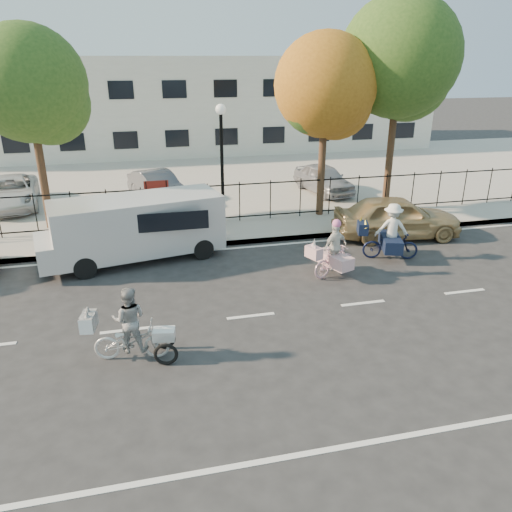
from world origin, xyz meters
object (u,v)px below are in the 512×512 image
object	(u,v)px
unicorn_bike	(334,255)
white_van	(135,226)
zebra_trike	(131,332)
gold_sedan	(397,217)
bull_bike	(390,237)
pedestrian	(113,222)
lot_car_c	(158,186)
lamppost	(222,144)
lot_car_b	(11,192)
lot_car_d	(324,179)

from	to	relation	value
unicorn_bike	white_van	size ratio (longest dim) A/B	0.30
zebra_trike	gold_sedan	bearing A→B (deg)	-48.76
bull_bike	pedestrian	xyz separation A→B (m)	(-8.44, 2.84, 0.23)
gold_sedan	lot_car_c	bearing A→B (deg)	58.91
lot_car_c	pedestrian	bearing A→B (deg)	-128.04
gold_sedan	unicorn_bike	bearing A→B (deg)	134.93
lamppost	bull_bike	distance (m)	6.60
unicorn_bike	zebra_trike	bearing A→B (deg)	97.11
unicorn_bike	lot_car_c	distance (m)	9.99
pedestrian	lot_car_b	size ratio (longest dim) A/B	0.36
zebra_trike	gold_sedan	world-z (taller)	zebra_trike
lot_car_b	lot_car_c	size ratio (longest dim) A/B	1.16
lamppost	lot_car_b	distance (m)	9.53
white_van	lot_car_b	size ratio (longest dim) A/B	1.31
lamppost	bull_bike	bearing A→B (deg)	-41.73
bull_bike	lot_car_d	bearing A→B (deg)	12.07
lamppost	white_van	xyz separation A→B (m)	(-3.16, -2.30, -2.02)
gold_sedan	lot_car_b	xyz separation A→B (m)	(-13.90, 6.71, 0.02)
unicorn_bike	pedestrian	size ratio (longest dim) A/B	1.08
lamppost	gold_sedan	world-z (taller)	lamppost
pedestrian	lot_car_c	world-z (taller)	pedestrian
bull_bike	lot_car_c	bearing A→B (deg)	57.22
zebra_trike	lot_car_b	world-z (taller)	zebra_trike
lot_car_c	lot_car_d	xyz separation A→B (m)	(7.46, -0.26, 0.00)
lot_car_b	lot_car_d	bearing A→B (deg)	-10.97
pedestrian	lot_car_d	xyz separation A→B (m)	(9.14, 4.95, -0.17)
pedestrian	lot_car_c	bearing A→B (deg)	-111.96
pedestrian	lot_car_b	distance (m)	7.10
unicorn_bike	lot_car_b	size ratio (longest dim) A/B	0.39
white_van	pedestrian	distance (m)	1.26
white_van	lot_car_c	distance (m)	6.34
unicorn_bike	gold_sedan	bearing A→B (deg)	-73.27
zebra_trike	unicorn_bike	distance (m)	6.51
lot_car_c	lot_car_d	bearing A→B (deg)	-22.16
bull_bike	lot_car_d	distance (m)	7.82
lot_car_d	lot_car_b	bearing A→B (deg)	167.74
zebra_trike	lot_car_b	xyz separation A→B (m)	(-4.78, 12.41, 0.14)
pedestrian	zebra_trike	bearing A→B (deg)	90.15
lot_car_c	lot_car_d	size ratio (longest dim) A/B	1.03
lamppost	zebra_trike	world-z (taller)	lamppost
zebra_trike	white_van	world-z (taller)	white_van
lot_car_d	pedestrian	bearing A→B (deg)	-160.78
pedestrian	gold_sedan	bearing A→B (deg)	169.69
unicorn_bike	lot_car_c	world-z (taller)	unicorn_bike
unicorn_bike	lot_car_b	bearing A→B (deg)	27.29
unicorn_bike	lot_car_c	xyz separation A→B (m)	(-4.56, 8.88, 0.15)
white_van	gold_sedan	bearing A→B (deg)	-11.48
lamppost	bull_bike	xyz separation A→B (m)	(4.59, -4.10, -2.39)
unicorn_bike	gold_sedan	xyz separation A→B (m)	(3.39, 2.63, 0.11)
lamppost	white_van	size ratio (longest dim) A/B	0.74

